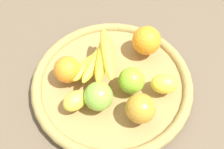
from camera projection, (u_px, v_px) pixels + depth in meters
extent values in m
plane|color=brown|center=(112.00, 87.00, 0.74)|extent=(2.40, 2.40, 0.00)
cylinder|color=#9E7A45|center=(112.00, 84.00, 0.73)|extent=(0.42, 0.42, 0.03)
torus|color=olive|center=(112.00, 82.00, 0.72)|extent=(0.44, 0.44, 0.03)
ellipsoid|color=yellow|center=(75.00, 101.00, 0.65)|extent=(0.07, 0.08, 0.05)
ellipsoid|color=yellow|center=(165.00, 84.00, 0.67)|extent=(0.06, 0.07, 0.05)
sphere|color=orange|center=(146.00, 41.00, 0.74)|extent=(0.08, 0.08, 0.08)
sphere|color=#7CB93C|center=(98.00, 96.00, 0.64)|extent=(0.07, 0.07, 0.07)
sphere|color=#7BB52A|center=(132.00, 80.00, 0.67)|extent=(0.09, 0.09, 0.07)
sphere|color=orange|center=(67.00, 70.00, 0.69)|extent=(0.09, 0.09, 0.07)
ellipsoid|color=yellow|center=(91.00, 61.00, 0.72)|extent=(0.12, 0.15, 0.03)
ellipsoid|color=yellow|center=(94.00, 60.00, 0.71)|extent=(0.14, 0.14, 0.03)
ellipsoid|color=yellow|center=(97.00, 59.00, 0.69)|extent=(0.16, 0.11, 0.03)
ellipsoid|color=yellow|center=(103.00, 56.00, 0.68)|extent=(0.17, 0.07, 0.03)
ellipsoid|color=yellow|center=(107.00, 53.00, 0.67)|extent=(0.17, 0.04, 0.03)
sphere|color=#C08829|center=(140.00, 109.00, 0.62)|extent=(0.10, 0.10, 0.07)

